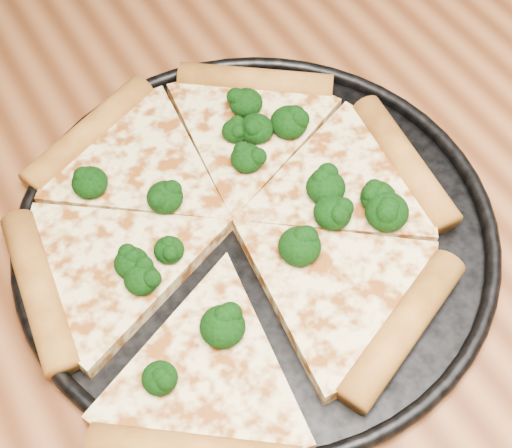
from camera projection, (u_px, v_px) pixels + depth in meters
dining_table at (316, 309)px, 0.67m from camera, size 1.20×0.90×0.75m
pizza_pan at (256, 230)px, 0.60m from camera, size 0.38×0.38×0.02m
pizza at (231, 227)px, 0.59m from camera, size 0.35×0.38×0.03m
broccoli_florets at (257, 204)px, 0.59m from camera, size 0.24×0.22×0.03m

